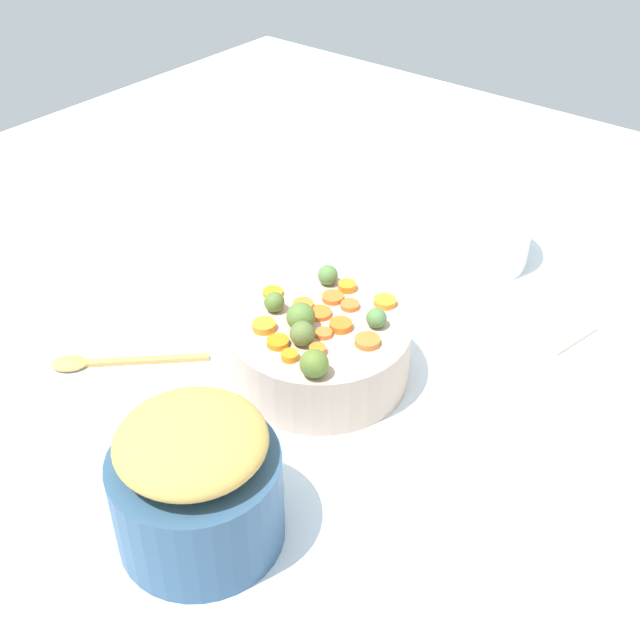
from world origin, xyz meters
The scene contains 27 objects.
tabletop centered at (0.00, 0.00, 0.01)m, with size 2.40×2.40×0.02m, color silver.
serving_bowl_carrots centered at (0.03, -0.05, 0.07)m, with size 0.28×0.28×0.10m, color #C4A690.
metal_pot centered at (0.11, -0.39, 0.09)m, with size 0.21×0.21×0.13m, color #2E4F71.
stuffing_mound centered at (0.11, -0.39, 0.18)m, with size 0.18×0.18×0.06m, color tan.
carrot_slice_0 centered at (0.05, -0.07, 0.12)m, with size 0.03×0.03×0.01m, color orange.
carrot_slice_1 centered at (0.01, -0.13, 0.12)m, with size 0.03×0.03×0.01m, color orange.
carrot_slice_2 centered at (-0.08, -0.03, 0.12)m, with size 0.03×0.03×0.01m, color orange.
carrot_slice_3 centered at (0.07, -0.11, 0.12)m, with size 0.02×0.02×0.01m, color orange.
carrot_slice_4 centered at (0.03, 0.01, 0.12)m, with size 0.03×0.03×0.01m, color orange.
carrot_slice_5 centered at (-0.03, -0.11, 0.12)m, with size 0.04×0.04×0.01m, color orange.
carrot_slice_6 centered at (0.11, -0.04, 0.12)m, with size 0.04×0.04×0.01m, color orange.
carrot_slice_7 centered at (-0.02, -0.03, 0.12)m, with size 0.03×0.03×0.01m, color orange.
carrot_slice_8 centered at (0.01, -0.03, 0.12)m, with size 0.04×0.04×0.01m, color orange.
carrot_slice_9 centered at (0.06, -0.04, 0.12)m, with size 0.03×0.03×0.01m, color orange.
carrot_slice_10 centered at (0.07, 0.06, 0.12)m, with size 0.04×0.04×0.01m, color orange.
carrot_slice_11 centered at (0.00, 0.01, 0.12)m, with size 0.03×0.03×0.01m, color orange.
carrot_slice_12 centered at (0.04, -0.14, 0.12)m, with size 0.02×0.02×0.01m, color orange.
carrot_slice_13 centered at (0.00, 0.05, 0.12)m, with size 0.03×0.03×0.01m, color orange.
brussels_sprout_0 centered at (0.09, 0.00, 0.13)m, with size 0.03×0.03×0.03m, color #517B41.
brussels_sprout_1 centered at (0.01, -0.08, 0.14)m, with size 0.04×0.04×0.04m, color #557632.
brussels_sprout_2 centered at (-0.05, -0.06, 0.13)m, with size 0.03×0.03×0.03m, color #54712F.
brussels_sprout_3 centered at (0.09, -0.15, 0.14)m, with size 0.04×0.04×0.04m, color #59722B.
brussels_sprout_4 centered at (0.03, -0.10, 0.14)m, with size 0.04×0.04×0.04m, color #586C32.
brussels_sprout_5 centered at (-0.03, 0.05, 0.13)m, with size 0.03×0.03×0.03m, color #537C3F.
wooden_spoon centered at (-0.26, -0.25, 0.03)m, with size 0.20×0.19×0.01m.
casserole_dish centered at (0.04, 0.41, 0.07)m, with size 0.21×0.21×0.11m, color white.
dish_towel centered at (0.25, 0.29, 0.02)m, with size 0.13×0.11×0.01m, color #C9AF95.
Camera 1 is at (0.64, -0.82, 0.85)m, focal length 45.65 mm.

